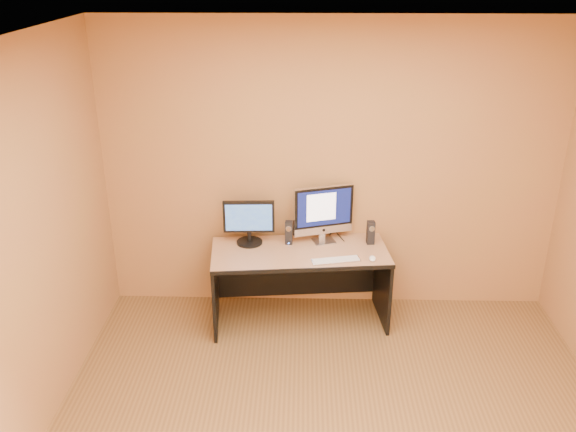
{
  "coord_description": "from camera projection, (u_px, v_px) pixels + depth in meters",
  "views": [
    {
      "loc": [
        -0.25,
        -3.04,
        3.03
      ],
      "look_at": [
        -0.36,
        1.52,
        1.06
      ],
      "focal_mm": 38.0,
      "sensor_mm": 36.0,
      "label": 1
    }
  ],
  "objects": [
    {
      "name": "mouse",
      "position": [
        372.0,
        258.0,
        5.04
      ],
      "size": [
        0.06,
        0.1,
        0.03
      ],
      "primitive_type": "ellipsoid",
      "rotation": [
        0.0,
        0.0,
        -0.04
      ],
      "color": "white",
      "rests_on": "desk"
    },
    {
      "name": "second_monitor",
      "position": [
        249.0,
        223.0,
        5.26
      ],
      "size": [
        0.46,
        0.25,
        0.39
      ],
      "primitive_type": null,
      "rotation": [
        0.0,
        0.0,
        0.04
      ],
      "color": "black",
      "rests_on": "desk"
    },
    {
      "name": "desk",
      "position": [
        300.0,
        286.0,
        5.34
      ],
      "size": [
        1.56,
        0.81,
        0.7
      ],
      "primitive_type": null,
      "rotation": [
        0.0,
        0.0,
        0.1
      ],
      "color": "#AA7B55",
      "rests_on": "ground"
    },
    {
      "name": "imac",
      "position": [
        324.0,
        215.0,
        5.27
      ],
      "size": [
        0.57,
        0.35,
        0.52
      ],
      "primitive_type": null,
      "rotation": [
        0.0,
        0.0,
        0.31
      ],
      "color": "#B8B8BC",
      "rests_on": "desk"
    },
    {
      "name": "cable_a",
      "position": [
        340.0,
        236.0,
        5.46
      ],
      "size": [
        0.07,
        0.2,
        0.01
      ],
      "primitive_type": "cylinder",
      "rotation": [
        1.57,
        0.0,
        0.32
      ],
      "color": "black",
      "rests_on": "desk"
    },
    {
      "name": "keyboard",
      "position": [
        336.0,
        260.0,
        5.03
      ],
      "size": [
        0.42,
        0.19,
        0.02
      ],
      "primitive_type": "cube",
      "rotation": [
        0.0,
        0.0,
        0.22
      ],
      "color": "#BCBCC1",
      "rests_on": "desk"
    },
    {
      "name": "speaker_right",
      "position": [
        371.0,
        233.0,
        5.3
      ],
      "size": [
        0.07,
        0.07,
        0.21
      ],
      "primitive_type": null,
      "rotation": [
        0.0,
        0.0,
        0.1
      ],
      "color": "black",
      "rests_on": "desk"
    },
    {
      "name": "walls",
      "position": [
        345.0,
        284.0,
        3.47
      ],
      "size": [
        4.0,
        4.0,
        2.6
      ],
      "primitive_type": null,
      "color": "#98613D",
      "rests_on": "ground"
    },
    {
      "name": "cable_b",
      "position": [
        329.0,
        236.0,
        5.46
      ],
      "size": [
        0.06,
        0.16,
        0.01
      ],
      "primitive_type": "cylinder",
      "rotation": [
        1.57,
        0.0,
        -0.32
      ],
      "color": "black",
      "rests_on": "desk"
    },
    {
      "name": "speaker_left",
      "position": [
        289.0,
        233.0,
        5.3
      ],
      "size": [
        0.07,
        0.07,
        0.21
      ],
      "primitive_type": null,
      "rotation": [
        0.0,
        0.0,
        -0.05
      ],
      "color": "black",
      "rests_on": "desk"
    },
    {
      "name": "ceiling",
      "position": [
        355.0,
        50.0,
        2.95
      ],
      "size": [
        4.0,
        4.0,
        0.0
      ],
      "primitive_type": "plane",
      "color": "white",
      "rests_on": "walls"
    }
  ]
}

